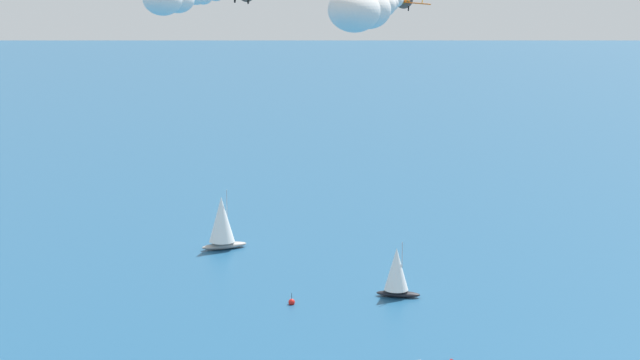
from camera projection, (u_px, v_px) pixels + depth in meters
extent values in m
ellipsoid|color=black|center=(398.00, 294.00, 170.65)|extent=(7.59, 2.45, 1.05)
cylinder|color=#B2B2B7|center=(402.00, 267.00, 169.64)|extent=(0.14, 0.14, 8.62)
cone|color=white|center=(396.00, 269.00, 169.89)|extent=(4.31, 4.31, 7.33)
ellipsoid|color=#9E9993|center=(224.00, 246.00, 202.02)|extent=(9.07, 7.75, 1.31)
cylinder|color=#B2B2B7|center=(227.00, 216.00, 201.16)|extent=(0.14, 0.14, 10.79)
cone|color=white|center=(222.00, 219.00, 200.80)|extent=(7.23, 7.23, 9.17)
sphere|color=red|center=(292.00, 302.00, 166.64)|extent=(1.10, 1.10, 1.10)
cylinder|color=black|center=(292.00, 296.00, 166.45)|extent=(0.08, 0.08, 1.00)
cylinder|color=black|center=(235.00, 1.00, 131.14)|extent=(0.20, 0.61, 0.61)
cylinder|color=black|center=(248.00, 2.00, 130.87)|extent=(0.20, 0.61, 0.61)
cylinder|color=orange|center=(401.00, 0.00, 122.03)|extent=(1.37, 6.45, 0.97)
cube|color=orange|center=(401.00, 2.00, 122.37)|extent=(7.26, 1.75, 0.67)
cube|color=orange|center=(399.00, 0.00, 119.27)|extent=(2.55, 1.06, 0.27)
cylinder|color=black|center=(394.00, 7.00, 123.14)|extent=(0.20, 0.61, 0.61)
cylinder|color=black|center=(409.00, 9.00, 122.86)|extent=(0.20, 0.61, 0.61)
ellipsoid|color=silver|center=(399.00, 0.00, 117.02)|extent=(1.34, 1.67, 1.08)
ellipsoid|color=silver|center=(391.00, 3.00, 113.44)|extent=(1.73, 2.32, 1.38)
ellipsoid|color=silver|center=(395.00, 0.00, 109.52)|extent=(2.15, 3.11, 1.71)
ellipsoid|color=silver|center=(388.00, 3.00, 105.90)|extent=(2.63, 3.14, 2.12)
ellipsoid|color=silver|center=(380.00, 5.00, 102.26)|extent=(2.88, 3.50, 2.32)
ellipsoid|color=silver|center=(381.00, 5.00, 98.43)|extent=(3.37, 4.10, 2.72)
ellipsoid|color=silver|center=(371.00, 5.00, 94.79)|extent=(3.77, 4.80, 3.03)
ellipsoid|color=silver|center=(369.00, 4.00, 91.00)|extent=(4.27, 6.42, 3.38)
ellipsoid|color=silver|center=(368.00, 9.00, 87.27)|extent=(4.65, 5.45, 3.77)
ellipsoid|color=silver|center=(354.00, 10.00, 83.66)|extent=(5.06, 6.78, 4.05)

